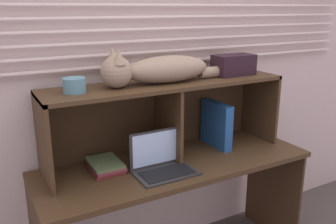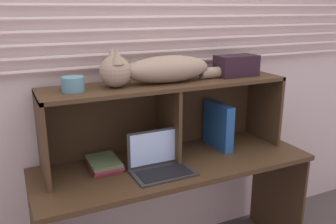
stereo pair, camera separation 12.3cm
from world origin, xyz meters
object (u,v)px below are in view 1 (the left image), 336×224
(cat, at_px, (157,69))
(book_stack, at_px, (105,165))
(small_basket, at_px, (74,85))
(storage_box, at_px, (233,65))
(binder_upright, at_px, (216,124))
(laptop, at_px, (163,163))

(cat, xyz_separation_m, book_stack, (-0.33, -0.00, -0.51))
(small_basket, height_order, storage_box, storage_box)
(small_basket, bearing_deg, binder_upright, 0.00)
(cat, distance_m, small_basket, 0.47)
(cat, bearing_deg, book_stack, -179.81)
(book_stack, bearing_deg, small_basket, 179.54)
(binder_upright, relative_size, book_stack, 1.21)
(small_basket, bearing_deg, storage_box, 0.00)
(laptop, xyz_separation_m, binder_upright, (0.48, 0.17, 0.10))
(book_stack, relative_size, small_basket, 2.11)
(laptop, distance_m, book_stack, 0.32)
(storage_box, bearing_deg, small_basket, 180.00)
(laptop, distance_m, storage_box, 0.78)
(book_stack, xyz_separation_m, storage_box, (0.87, 0.00, 0.49))
(cat, relative_size, binder_upright, 2.92)
(laptop, height_order, storage_box, storage_box)
(laptop, bearing_deg, small_basket, 157.04)
(laptop, xyz_separation_m, storage_box, (0.60, 0.17, 0.47))
(binder_upright, xyz_separation_m, storage_box, (0.12, 0.00, 0.37))
(binder_upright, distance_m, small_basket, 0.95)
(book_stack, distance_m, small_basket, 0.49)
(binder_upright, xyz_separation_m, small_basket, (-0.89, 0.00, 0.35))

